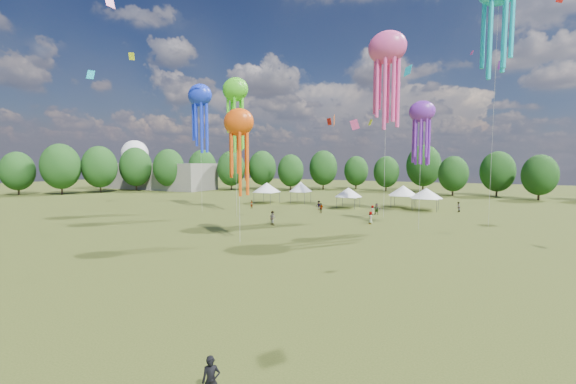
% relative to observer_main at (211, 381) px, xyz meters
% --- Properties ---
extents(ground, '(300.00, 300.00, 0.00)m').
position_rel_observer_main_xyz_m(ground, '(-9.28, 1.41, -0.87)').
color(ground, '#384416').
rests_on(ground, ground).
extents(observer_main, '(0.76, 0.70, 1.75)m').
position_rel_observer_main_xyz_m(observer_main, '(0.00, 0.00, 0.00)').
color(observer_main, black).
rests_on(observer_main, ground).
extents(spectator_near, '(1.14, 1.04, 1.90)m').
position_rel_observer_main_xyz_m(spectator_near, '(-15.67, 32.26, 0.08)').
color(spectator_near, gray).
rests_on(spectator_near, ground).
extents(spectators_far, '(34.16, 19.35, 1.79)m').
position_rel_observer_main_xyz_m(spectators_far, '(-7.52, 48.23, -0.03)').
color(spectators_far, gray).
rests_on(spectators_far, ground).
extents(festival_tents, '(35.84, 10.93, 4.40)m').
position_rel_observer_main_xyz_m(festival_tents, '(-13.43, 56.71, 2.26)').
color(festival_tents, '#47474C').
rests_on(festival_tents, ground).
extents(show_kites, '(48.46, 27.34, 32.20)m').
position_rel_observer_main_xyz_m(show_kites, '(-8.44, 40.92, 19.92)').
color(show_kites, '#53E826').
rests_on(show_kites, ground).
extents(small_kites, '(74.12, 65.06, 43.81)m').
position_rel_observer_main_xyz_m(small_kites, '(-8.55, 44.96, 27.63)').
color(small_kites, '#53E826').
rests_on(small_kites, ground).
extents(treeline, '(201.57, 95.24, 13.43)m').
position_rel_observer_main_xyz_m(treeline, '(-13.14, 63.92, 5.67)').
color(treeline, '#38281C').
rests_on(treeline, ground).
extents(hangar, '(40.00, 12.00, 8.00)m').
position_rel_observer_main_xyz_m(hangar, '(-81.28, 73.41, 3.13)').
color(hangar, gray).
rests_on(hangar, ground).
extents(radome, '(9.00, 9.00, 16.00)m').
position_rel_observer_main_xyz_m(radome, '(-97.28, 79.41, 9.11)').
color(radome, white).
rests_on(radome, ground).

